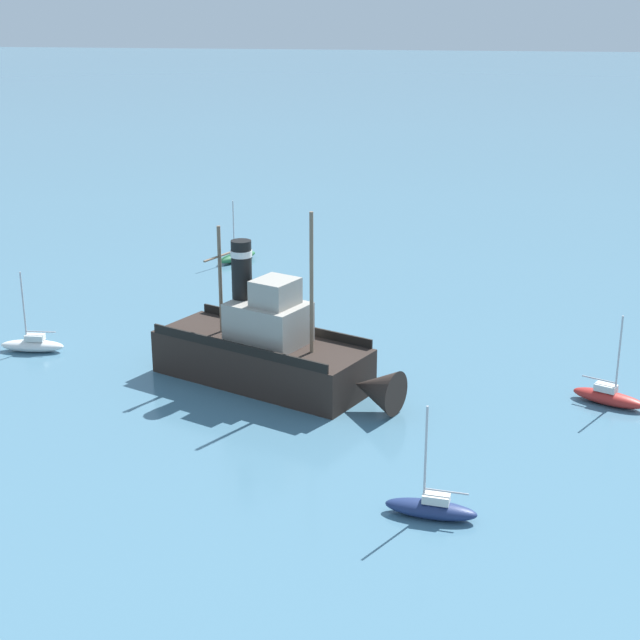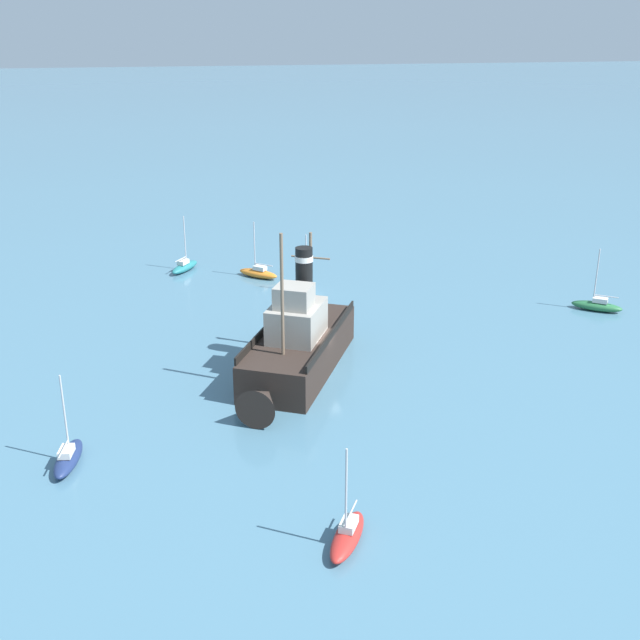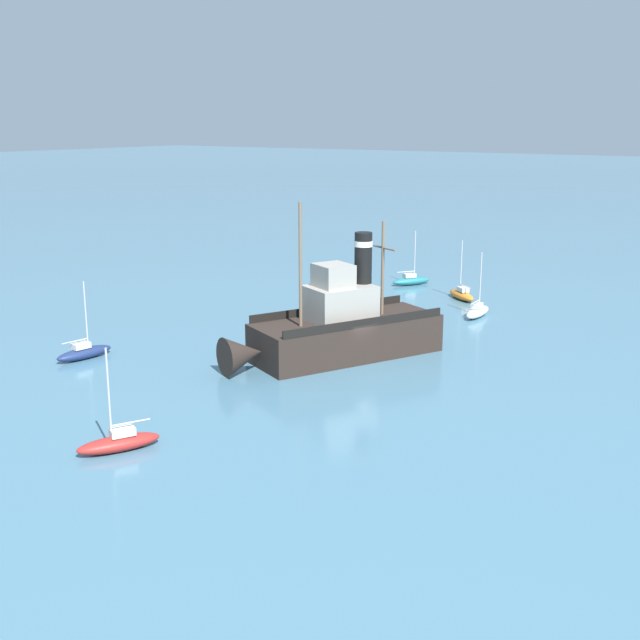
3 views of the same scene
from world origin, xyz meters
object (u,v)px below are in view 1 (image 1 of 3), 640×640
at_px(old_tugboat, 270,352).
at_px(sailboat_navy, 431,508).
at_px(sailboat_green, 237,256).
at_px(sailboat_red, 608,397).
at_px(sailboat_white, 33,345).

relative_size(old_tugboat, sailboat_navy, 2.95).
xyz_separation_m(sailboat_green, sailboat_navy, (37.67, 16.20, 0.00)).
xyz_separation_m(old_tugboat, sailboat_navy, (13.14, 9.04, -1.40)).
xyz_separation_m(old_tugboat, sailboat_red, (0.42, 17.87, -1.40)).
bearing_deg(sailboat_red, old_tugboat, -91.35).
bearing_deg(sailboat_white, sailboat_green, 160.04).
distance_m(old_tugboat, sailboat_navy, 16.01).
distance_m(sailboat_red, sailboat_navy, 15.48).
distance_m(sailboat_green, sailboat_white, 22.82).
height_order(old_tugboat, sailboat_white, old_tugboat).
distance_m(sailboat_white, sailboat_navy, 28.96).
bearing_deg(sailboat_navy, sailboat_green, -156.73).
bearing_deg(sailboat_navy, sailboat_white, -124.06).
distance_m(old_tugboat, sailboat_green, 25.59).
bearing_deg(sailboat_green, sailboat_navy, 23.27).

